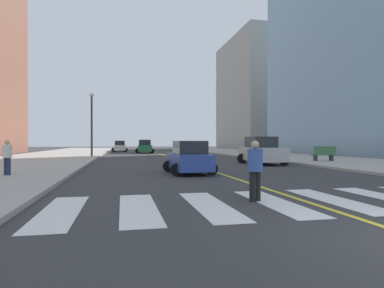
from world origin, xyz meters
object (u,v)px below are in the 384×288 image
object	(u,v)px
park_bench	(324,154)
pedestrian_crossing	(255,168)
car_blue_nearest	(189,158)
car_green_fourth	(145,147)
pedestrian_walking_west	(7,156)
car_silver_third	(262,151)
car_white_second	(119,147)
street_lamp	(92,118)

from	to	relation	value
park_bench	pedestrian_crossing	world-z (taller)	pedestrian_crossing
car_blue_nearest	park_bench	size ratio (longest dim) A/B	2.09
car_green_fourth	pedestrian_walking_west	bearing A→B (deg)	-101.71
car_silver_third	pedestrian_crossing	bearing A→B (deg)	65.92
car_white_second	car_green_fourth	xyz separation A→B (m)	(3.61, -7.31, 0.05)
car_white_second	car_silver_third	world-z (taller)	car_silver_third
car_silver_third	car_green_fourth	xyz separation A→B (m)	(-6.78, 25.39, -0.04)
pedestrian_walking_west	car_blue_nearest	bearing A→B (deg)	36.16
car_silver_third	street_lamp	world-z (taller)	street_lamp
car_white_second	park_bench	xyz separation A→B (m)	(15.76, -32.22, -0.15)
park_bench	pedestrian_walking_west	world-z (taller)	pedestrian_walking_west
car_blue_nearest	pedestrian_walking_west	world-z (taller)	pedestrian_walking_west
car_white_second	park_bench	world-z (taller)	car_white_second
car_green_fourth	park_bench	world-z (taller)	car_green_fourth
park_bench	pedestrian_walking_west	bearing A→B (deg)	110.29
car_silver_third	car_green_fourth	bearing A→B (deg)	-74.49
park_bench	street_lamp	world-z (taller)	street_lamp
car_blue_nearest	park_bench	world-z (taller)	car_blue_nearest
pedestrian_crossing	street_lamp	bearing A→B (deg)	-99.53
park_bench	car_green_fourth	bearing A→B (deg)	27.66
car_blue_nearest	pedestrian_crossing	bearing A→B (deg)	-90.24
park_bench	car_silver_third	bearing A→B (deg)	96.73
car_green_fourth	park_bench	xyz separation A→B (m)	(12.16, -24.91, -0.21)
street_lamp	pedestrian_crossing	bearing A→B (deg)	-76.09
park_bench	street_lamp	size ratio (longest dim) A/B	0.28
car_blue_nearest	pedestrian_walking_west	size ratio (longest dim) A/B	2.44
car_silver_third	pedestrian_walking_west	distance (m)	16.25
car_white_second	pedestrian_crossing	world-z (taller)	car_white_second
pedestrian_walking_west	street_lamp	size ratio (longest dim) A/B	0.24
car_blue_nearest	park_bench	bearing A→B (deg)	26.26
car_blue_nearest	pedestrian_crossing	xyz separation A→B (m)	(0.20, -8.07, 0.13)
pedestrian_crossing	car_green_fourth	bearing A→B (deg)	-112.88
car_green_fourth	car_white_second	bearing A→B (deg)	118.95
pedestrian_walking_west	car_silver_third	bearing A→B (deg)	55.80
street_lamp	car_green_fourth	bearing A→B (deg)	63.80
car_blue_nearest	car_silver_third	size ratio (longest dim) A/B	0.84
car_silver_third	pedestrian_walking_west	bearing A→B (deg)	23.68
car_blue_nearest	car_green_fourth	bearing A→B (deg)	88.64
car_silver_third	street_lamp	bearing A→B (deg)	-43.84
car_blue_nearest	car_white_second	world-z (taller)	car_white_second
car_blue_nearest	car_silver_third	world-z (taller)	car_silver_third
car_silver_third	pedestrian_walking_west	world-z (taller)	car_silver_third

